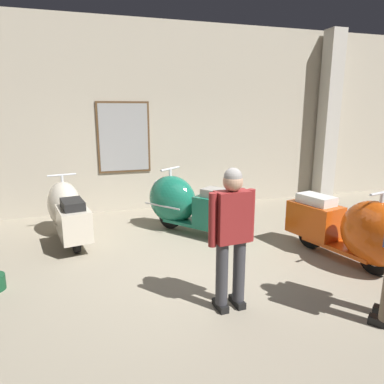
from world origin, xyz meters
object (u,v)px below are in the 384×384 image
at_px(scooter_0, 67,211).
at_px(scooter_1, 185,204).
at_px(scooter_2, 354,230).
at_px(visitor_1, 232,230).

relative_size(scooter_0, scooter_1, 1.01).
height_order(scooter_2, visitor_1, visitor_1).
bearing_deg(scooter_1, scooter_0, 44.09).
height_order(scooter_0, scooter_2, scooter_2).
height_order(scooter_1, visitor_1, visitor_1).
bearing_deg(visitor_1, scooter_2, -80.19).
distance_m(scooter_0, visitor_1, 3.29).
distance_m(scooter_1, scooter_2, 2.68).
bearing_deg(scooter_0, scooter_1, -108.68).
bearing_deg(visitor_1, scooter_0, 27.25).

